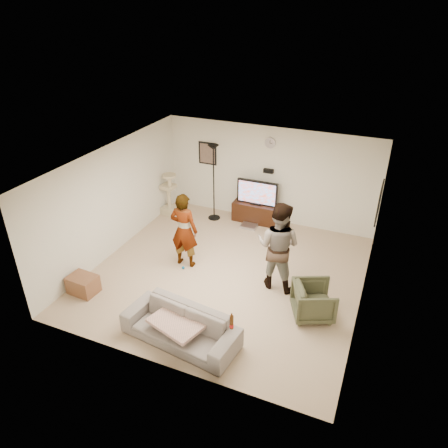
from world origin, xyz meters
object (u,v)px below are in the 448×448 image
at_px(tv_stand, 256,212).
at_px(person_left, 184,230).
at_px(person_right, 278,246).
at_px(cat_tree, 169,194).
at_px(armchair, 314,301).
at_px(side_table, 83,284).
at_px(tv, 257,192).
at_px(sofa, 180,326).
at_px(beer_bottle, 232,322).
at_px(floor_lamp, 214,183).

relative_size(tv_stand, person_left, 0.73).
distance_m(person_left, person_right, 2.07).
relative_size(cat_tree, person_left, 0.69).
distance_m(person_right, armchair, 1.26).
relative_size(armchair, side_table, 1.31).
relative_size(tv_stand, side_table, 2.22).
height_order(tv_stand, side_table, tv_stand).
bearing_deg(tv, person_left, -107.42).
distance_m(tv_stand, person_right, 2.86).
bearing_deg(person_left, tv, -108.45).
relative_size(tv_stand, armchair, 1.69).
xyz_separation_m(cat_tree, sofa, (2.56, -4.14, -0.29)).
xyz_separation_m(armchair, side_table, (-4.37, -1.10, -0.15)).
relative_size(tv_stand, beer_bottle, 4.94).
xyz_separation_m(tv, person_right, (1.28, -2.47, 0.10)).
height_order(cat_tree, person_left, person_left).
height_order(beer_bottle, armchair, beer_bottle).
bearing_deg(armchair, beer_bottle, 121.97).
distance_m(tv, person_left, 2.63).
bearing_deg(sofa, beer_bottle, 7.43).
distance_m(tv_stand, armchair, 3.80).
relative_size(tv, sofa, 0.52).
distance_m(person_left, sofa, 2.42).
distance_m(tv, armchair, 3.83).
relative_size(floor_lamp, cat_tree, 1.72).
bearing_deg(side_table, person_right, 26.67).
xyz_separation_m(floor_lamp, sofa, (1.33, -4.36, -0.71)).
xyz_separation_m(tv, sofa, (0.24, -4.64, -0.53)).
relative_size(floor_lamp, armchair, 2.77).
bearing_deg(beer_bottle, person_right, 87.18).
bearing_deg(tv_stand, side_table, -117.48).
bearing_deg(cat_tree, tv, 12.05).
bearing_deg(armchair, tv_stand, 10.53).
height_order(tv_stand, cat_tree, cat_tree).
bearing_deg(tv_stand, sofa, -87.09).
bearing_deg(person_left, cat_tree, -53.71).
bearing_deg(cat_tree, side_table, -88.00).
bearing_deg(tv_stand, person_right, -62.62).
bearing_deg(beer_bottle, cat_tree, 130.17).
distance_m(cat_tree, person_right, 4.12).
bearing_deg(side_table, tv_stand, 62.52).
xyz_separation_m(beer_bottle, side_table, (-3.36, 0.42, -0.53)).
bearing_deg(beer_bottle, person_left, 132.67).
distance_m(person_left, beer_bottle, 2.90).
bearing_deg(tv, sofa, -87.09).
bearing_deg(person_left, beer_bottle, 131.64).
relative_size(cat_tree, side_table, 2.11).
relative_size(tv_stand, tv, 1.16).
bearing_deg(floor_lamp, armchair, -40.94).
bearing_deg(armchair, floor_lamp, 24.58).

